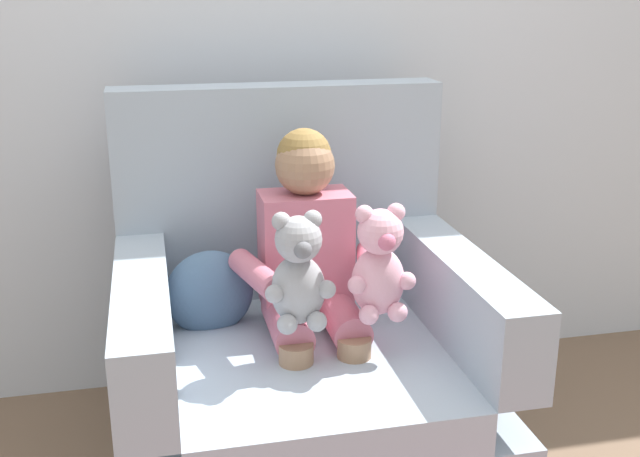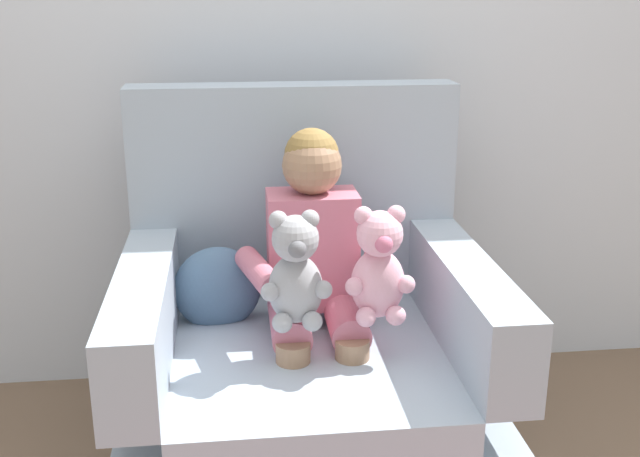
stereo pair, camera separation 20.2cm
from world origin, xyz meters
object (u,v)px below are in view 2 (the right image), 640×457
Objects in this scene: seated_child at (315,261)px; armchair at (305,359)px; plush_pink at (379,267)px; throw_pillow at (217,289)px; plush_grey at (296,272)px.

armchair is at bearing -143.85° from seated_child.
plush_pink is 1.21× the size of throw_pillow.
seated_child is 0.24m from plush_pink.
armchair is 0.42m from plush_pink.
seated_child is 0.32m from throw_pillow.
seated_child is 0.21m from plush_grey.
armchair is 1.33× the size of seated_child.
seated_child is 3.17× the size of throw_pillow.
plush_pink is (0.22, 0.01, 0.00)m from plush_grey.
armchair is 0.33m from throw_pillow.
seated_child is (0.03, 0.02, 0.30)m from armchair.
throw_pillow is (-0.28, 0.10, -0.11)m from seated_child.
plush_pink is at bearing -41.40° from armchair.
armchair is 0.38m from plush_grey.
plush_grey is (-0.07, -0.19, 0.04)m from seated_child.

